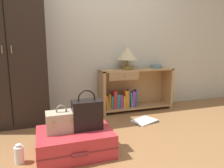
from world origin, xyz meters
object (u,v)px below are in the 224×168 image
Objects in this scene: bowl at (156,66)px; suitcase_large at (75,142)px; table_lamp at (127,54)px; bookshelf at (132,90)px; wardrobe at (9,49)px; open_book_on_floor at (144,121)px; handbag at (87,114)px; bottle at (19,155)px; train_case at (62,121)px.

bowl is 0.25× the size of suitcase_large.
bookshelf is at bearing -0.35° from table_lamp.
bookshelf is 1.66× the size of suitcase_large.
wardrobe is at bearing -177.31° from table_lamp.
bowl is 0.45× the size of open_book_on_floor.
handbag is at bearing 7.17° from suitcase_large.
handbag reaches higher than bottle.
bowl is at bearing 38.07° from handbag.
bowl reaches higher than handbag.
table_lamp is 1.70m from suitcase_large.
open_book_on_floor is (1.68, -0.48, -0.99)m from wardrobe.
suitcase_large is 4.06× the size of bottle.
wardrobe reaches higher than bowl.
table_lamp is 0.49× the size of suitcase_large.
train_case is at bearing 164.32° from suitcase_large.
handbag is at bearing -3.90° from train_case.
train_case reaches higher than bottle.
open_book_on_floor is at bearing -96.88° from bookshelf.
table_lamp is at bearing 92.49° from open_book_on_floor.
wardrobe is 11.22× the size of bottle.
table_lamp is at bearing 2.69° from wardrobe.
bowl is (0.44, 0.02, 0.37)m from bookshelf.
wardrobe is 1.41m from handbag.
open_book_on_floor is at bearing 27.80° from suitcase_large.
train_case reaches higher than open_book_on_floor.
bottle is at bearing -82.93° from wardrobe.
suitcase_large is at bearing -172.83° from handbag.
open_book_on_floor is (-0.51, -0.58, -0.69)m from bowl.
bottle is at bearing -176.87° from handbag.
handbag is at bearing -131.91° from bookshelf.
bottle is (0.13, -1.05, -0.91)m from wardrobe.
bookshelf is at bearing 34.95° from bottle.
bowl is (0.53, 0.02, -0.21)m from table_lamp.
bottle is at bearing -159.87° from open_book_on_floor.
handbag reaches higher than open_book_on_floor.
table_lamp is 0.90× the size of handbag.
train_case is 0.25m from handbag.
train_case is 1.31m from open_book_on_floor.
train_case is (-1.66, -1.10, -0.37)m from bowl.
bowl is 1.83m from handbag.
train_case is 1.66× the size of bottle.
handbag is at bearing -129.11° from table_lamp.
handbag is (0.76, -1.02, -0.62)m from wardrobe.
table_lamp reaches higher than bookshelf.
train_case is at bearing -155.92° from open_book_on_floor.
bookshelf reaches higher than handbag.
bottle is (-1.52, -1.13, -0.82)m from table_lamp.
table_lamp is 2.07m from bottle.
suitcase_large is 1.18m from open_book_on_floor.
wardrobe is at bearing 121.67° from suitcase_large.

